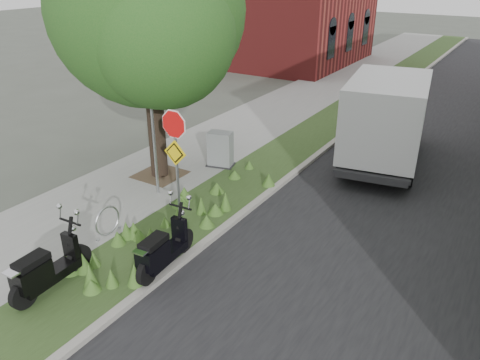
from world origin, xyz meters
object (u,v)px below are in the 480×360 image
object	(u,v)px
sign_assembly	(175,146)
box_truck	(387,116)
utility_cabinet	(220,150)
scooter_near	(43,274)
scooter_far	(160,254)

from	to	relation	value
sign_assembly	box_truck	distance (m)	7.81
sign_assembly	box_truck	bearing A→B (deg)	67.75
box_truck	utility_cabinet	distance (m)	5.57
scooter_near	scooter_far	distance (m)	2.35
scooter_near	box_truck	xyz separation A→B (m)	(3.63, 10.67, 1.08)
sign_assembly	scooter_near	xyz separation A→B (m)	(-0.69, -3.47, -1.74)
scooter_near	utility_cabinet	xyz separation A→B (m)	(-0.71, 7.33, 0.09)
scooter_near	scooter_far	xyz separation A→B (m)	(1.50, 1.81, -0.01)
sign_assembly	scooter_far	distance (m)	2.55
utility_cabinet	sign_assembly	bearing A→B (deg)	-70.08
scooter_far	box_truck	distance (m)	9.18
scooter_near	box_truck	distance (m)	11.32
sign_assembly	scooter_near	bearing A→B (deg)	-101.20
scooter_near	box_truck	size ratio (longest dim) A/B	0.34
box_truck	sign_assembly	bearing A→B (deg)	-112.25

